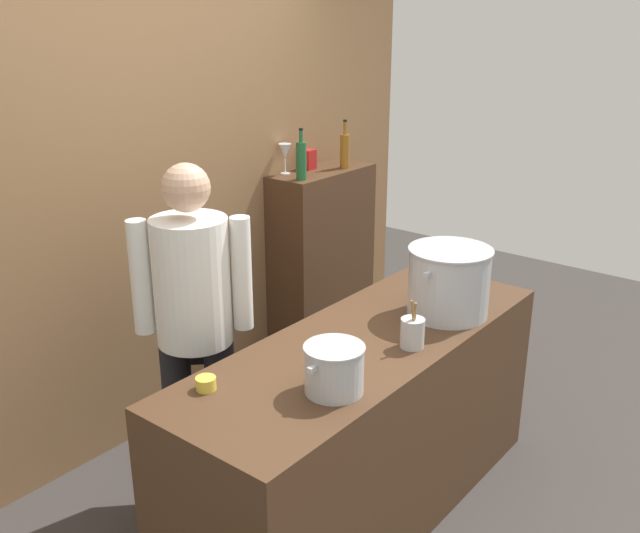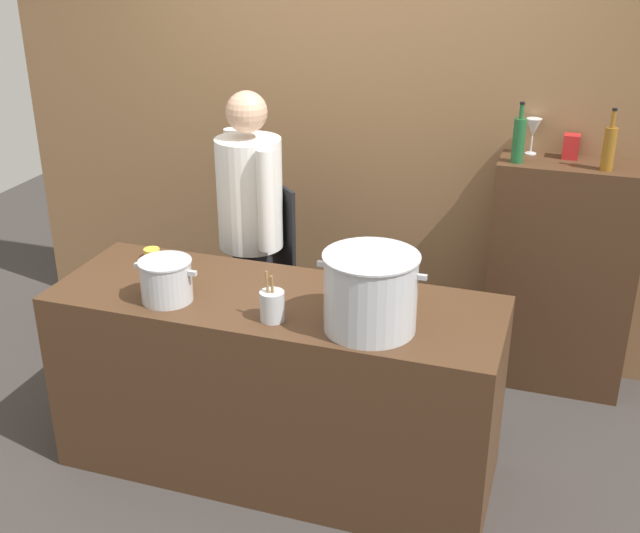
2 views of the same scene
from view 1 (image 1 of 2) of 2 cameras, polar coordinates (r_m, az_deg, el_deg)
ground_plane at (r=3.64m, az=3.26°, el=-18.70°), size 8.00×8.00×0.00m
brick_back_panel at (r=3.89m, az=-13.44°, el=8.02°), size 4.40×0.10×3.00m
prep_counter at (r=3.37m, az=3.41°, el=-12.72°), size 2.02×0.70×0.90m
bar_cabinet at (r=4.79m, az=0.15°, el=0.14°), size 0.76×0.32×1.29m
chef at (r=3.27m, az=-9.99°, el=-3.86°), size 0.44×0.44×1.66m
stockpot_large at (r=3.39m, az=10.23°, el=-1.20°), size 0.45×0.39×0.33m
stockpot_small at (r=2.71m, az=1.13°, el=-8.17°), size 0.30×0.23×0.19m
utensil_crock at (r=3.08m, az=7.38°, el=-5.25°), size 0.10×0.10×0.22m
butter_jar at (r=2.78m, az=-9.08°, el=-9.19°), size 0.08×0.08×0.05m
wine_bottle_amber at (r=4.66m, az=1.99°, el=9.26°), size 0.06×0.06×0.31m
wine_bottle_green at (r=4.33m, az=-1.51°, el=8.49°), size 0.06×0.06×0.31m
wine_glass_short at (r=4.48m, az=-2.81°, el=9.09°), size 0.08×0.08×0.19m
spice_tin_red at (r=4.63m, az=-0.97°, el=8.54°), size 0.08×0.08×0.13m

